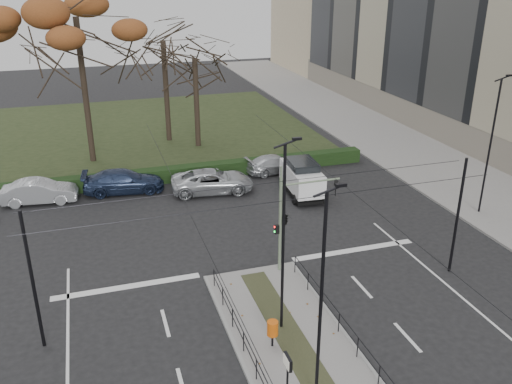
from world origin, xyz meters
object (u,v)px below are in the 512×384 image
(traffic_light, at_px, (286,217))
(parked_car_fifth, at_px, (276,164))
(parked_car_fourth, at_px, (213,181))
(parked_car_second, at_px, (40,192))
(bare_tree_center, at_px, (164,49))
(info_panel, at_px, (288,368))
(streetlamp_sidewalk, at_px, (490,145))
(white_van, at_px, (302,177))
(parked_car_third, at_px, (124,181))
(streetlamp_median_far, at_px, (284,238))
(rust_tree, at_px, (76,17))
(litter_bin, at_px, (273,329))
(bare_tree_near, at_px, (195,65))
(streetlamp_median_near, at_px, (322,300))

(traffic_light, xyz_separation_m, parked_car_fifth, (4.30, 13.50, -2.34))
(parked_car_fourth, bearing_deg, parked_car_second, 88.56)
(parked_car_fourth, height_order, bare_tree_center, bare_tree_center)
(info_panel, bearing_deg, streetlamp_sidewalk, 34.16)
(info_panel, xyz_separation_m, white_van, (7.73, 17.74, -0.64))
(parked_car_third, distance_m, parked_car_fifth, 11.09)
(traffic_light, xyz_separation_m, parked_car_fourth, (-1.03, 11.23, -2.23))
(parked_car_fourth, bearing_deg, parked_car_third, 79.54)
(parked_car_fifth, bearing_deg, streetlamp_median_far, 155.29)
(parked_car_third, distance_m, rust_tree, 12.45)
(streetlamp_sidewalk, relative_size, rust_tree, 0.59)
(parked_car_third, relative_size, bare_tree_center, 0.48)
(litter_bin, bearing_deg, bare_tree_near, 84.31)
(bare_tree_near, bearing_deg, streetlamp_median_far, -94.19)
(traffic_light, distance_m, bare_tree_near, 21.75)
(parked_car_third, bearing_deg, streetlamp_sidewalk, -110.69)
(streetlamp_median_far, xyz_separation_m, rust_tree, (-6.79, 24.48, 6.53))
(streetlamp_sidewalk, xyz_separation_m, parked_car_third, (-20.66, 10.20, -3.64))
(parked_car_second, bearing_deg, bare_tree_near, -48.64)
(parked_car_third, bearing_deg, rust_tree, 19.78)
(info_panel, bearing_deg, bare_tree_near, 83.72)
(bare_tree_near, bearing_deg, parked_car_fourth, -96.44)
(streetlamp_median_far, relative_size, bare_tree_near, 0.85)
(streetlamp_median_near, bearing_deg, parked_car_third, 102.31)
(streetlamp_median_near, distance_m, parked_car_fourth, 20.23)
(parked_car_second, height_order, parked_car_fifth, parked_car_second)
(streetlamp_sidewalk, bearing_deg, parked_car_fourth, 150.53)
(bare_tree_near, bearing_deg, rust_tree, -171.21)
(streetlamp_median_far, xyz_separation_m, parked_car_fifth, (6.08, 17.92, -3.68))
(parked_car_second, xyz_separation_m, white_van, (16.62, -3.85, 0.48))
(streetlamp_median_near, distance_m, bare_tree_near, 30.27)
(parked_car_second, height_order, white_van, white_van)
(litter_bin, distance_m, parked_car_second, 20.62)
(white_van, bearing_deg, traffic_light, -116.80)
(streetlamp_sidewalk, xyz_separation_m, parked_car_fifth, (-9.58, 10.70, -3.76))
(rust_tree, bearing_deg, bare_tree_center, 29.24)
(litter_bin, height_order, parked_car_second, parked_car_second)
(streetlamp_median_near, distance_m, parked_car_fifth, 23.34)
(info_panel, xyz_separation_m, rust_tree, (-5.36, 28.86, 8.98))
(traffic_light, distance_m, rust_tree, 23.19)
(traffic_light, height_order, litter_bin, traffic_light)
(parked_car_third, distance_m, bare_tree_center, 13.77)
(rust_tree, relative_size, bare_tree_near, 1.47)
(white_van, bearing_deg, streetlamp_median_far, -115.22)
(bare_tree_near, distance_m, parked_car_fifth, 10.88)
(parked_car_fourth, height_order, rust_tree, rust_tree)
(litter_bin, bearing_deg, bare_tree_center, 88.86)
(parked_car_third, relative_size, parked_car_fifth, 1.18)
(streetlamp_median_far, distance_m, parked_car_second, 20.39)
(info_panel, relative_size, parked_car_third, 0.42)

